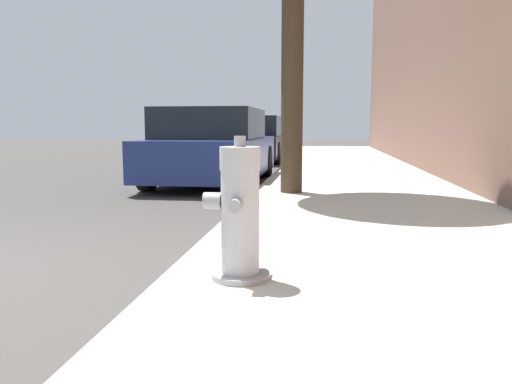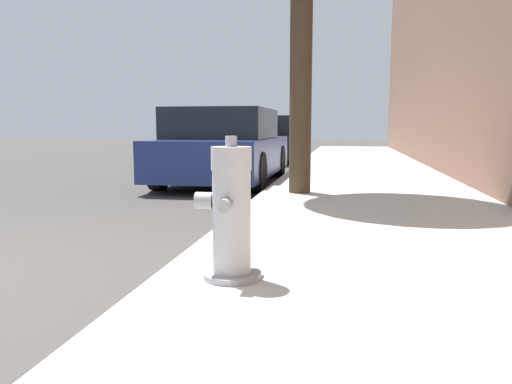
# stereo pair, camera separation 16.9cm
# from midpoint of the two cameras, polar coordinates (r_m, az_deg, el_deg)

# --- Properties ---
(sidewalk_slab) EXTENTS (2.94, 40.00, 0.16)m
(sidewalk_slab) POSITION_cam_midpoint_polar(r_m,az_deg,el_deg) (2.87, 18.70, -12.56)
(sidewalk_slab) COLOR beige
(sidewalk_slab) RESTS_ON ground_plane
(fire_hydrant) EXTENTS (0.39, 0.39, 0.83)m
(fire_hydrant) POSITION_cam_midpoint_polar(r_m,az_deg,el_deg) (2.89, -1.20, -2.65)
(fire_hydrant) COLOR #97979C
(fire_hydrant) RESTS_ON sidewalk_slab
(parked_car_near) EXTENTS (1.86, 4.05, 1.36)m
(parked_car_near) POSITION_cam_midpoint_polar(r_m,az_deg,el_deg) (9.18, -3.05, 5.10)
(parked_car_near) COLOR navy
(parked_car_near) RESTS_ON ground_plane
(parked_car_mid) EXTENTS (1.73, 4.52, 1.34)m
(parked_car_mid) POSITION_cam_midpoint_polar(r_m,az_deg,el_deg) (15.19, 2.00, 6.01)
(parked_car_mid) COLOR black
(parked_car_mid) RESTS_ON ground_plane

